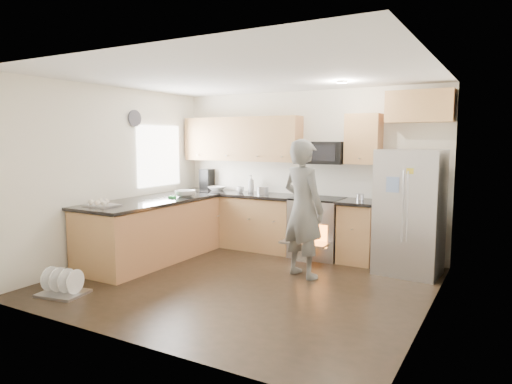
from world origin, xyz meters
The scene contains 8 objects.
ground centered at (0.00, 0.00, 0.00)m, with size 4.50×4.50×0.00m, color black.
room_shell centered at (-0.04, 0.02, 1.67)m, with size 4.54×4.04×2.62m.
back_cabinet_run centered at (-0.59, 1.75, 0.96)m, with size 4.45×0.65×2.50m.
peninsula centered at (-1.75, 0.25, 0.46)m, with size 0.96×2.36×1.03m.
stove_range centered at (0.35, 1.69, 0.68)m, with size 0.76×0.97×1.79m.
refrigerator centered at (1.77, 1.45, 0.85)m, with size 0.87×0.70×1.69m.
person centered at (0.57, 0.63, 0.92)m, with size 0.67×0.44×1.83m, color slate.
dish_rack centered at (-1.60, -1.45, 0.09)m, with size 0.58×0.50×0.32m.
Camera 1 is at (2.96, -4.86, 1.83)m, focal length 32.00 mm.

